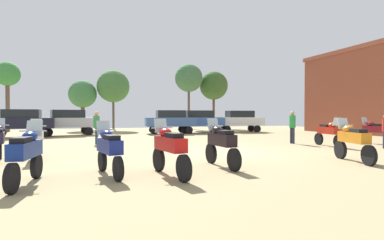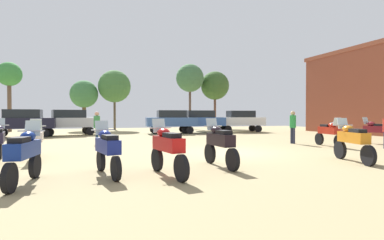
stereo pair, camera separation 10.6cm
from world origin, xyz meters
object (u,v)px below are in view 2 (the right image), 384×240
motorcycle_6 (329,132)px  person_3 (293,124)px  motorcycle_2 (220,143)px  person_2 (97,125)px  motorcycle_3 (376,131)px  motorcycle_4 (37,139)px  motorcycle_5 (353,140)px  tree_5 (9,76)px  tree_6 (190,78)px  car_1 (241,120)px  tree_4 (215,86)px  motorcycle_7 (107,149)px  car_2 (200,120)px  car_5 (69,120)px  tree_2 (115,87)px  tree_3 (84,94)px  car_3 (23,121)px  motorcycle_1 (168,148)px  motorcycle_9 (24,153)px  car_4 (171,120)px

motorcycle_6 → person_3: size_ratio=1.20×
motorcycle_2 → person_2: person_2 is taller
motorcycle_3 → motorcycle_4: size_ratio=1.04×
motorcycle_3 → motorcycle_5: 7.88m
tree_5 → tree_6: bearing=1.0°
car_1 → tree_4: tree_4 is taller
tree_5 → motorcycle_7: bearing=-72.6°
car_2 → tree_5: tree_5 is taller
tree_5 → tree_6: (18.29, 0.33, 0.51)m
person_2 → tree_5: 17.56m
person_3 → tree_4: size_ratio=0.26×
car_5 → tree_2: size_ratio=0.71×
motorcycle_4 → tree_3: bearing=-98.5°
car_5 → tree_3: bearing=-19.0°
motorcycle_6 → tree_6: size_ratio=0.29×
motorcycle_6 → car_1: bearing=-90.7°
motorcycle_6 → car_3: size_ratio=0.51×
motorcycle_1 → motorcycle_5: bearing=-6.9°
car_1 → tree_5: bearing=77.5°
car_2 → tree_3: bearing=56.9°
motorcycle_4 → tree_2: tree_2 is taller
motorcycle_5 → motorcycle_9: motorcycle_5 is taller
car_2 → tree_6: size_ratio=0.60×
car_3 → motorcycle_7: bearing=-163.4°
motorcycle_4 → car_1: size_ratio=0.48×
person_2 → tree_5: size_ratio=0.27×
car_3 → tree_5: 9.68m
motorcycle_4 → car_3: size_ratio=0.50×
motorcycle_5 → car_1: bearing=89.2°
car_5 → person_3: car_5 is taller
motorcycle_4 → tree_2: bearing=-106.9°
motorcycle_7 → car_5: 17.37m
car_2 → car_4: size_ratio=1.01×
motorcycle_6 → person_2: bearing=-17.9°
motorcycle_4 → motorcycle_7: bearing=114.3°
motorcycle_2 → tree_3: tree_3 is taller
car_4 → car_5: 8.24m
person_3 → tree_4: bearing=-15.8°
motorcycle_7 → car_4: bearing=58.3°
motorcycle_5 → motorcycle_4: bearing=172.1°
person_3 → motorcycle_3: bearing=-117.1°
motorcycle_9 → tree_4: size_ratio=0.31×
car_5 → motorcycle_9: bearing=168.6°
motorcycle_1 → motorcycle_6: 10.60m
tree_6 → car_3: bearing=-151.0°
tree_4 → motorcycle_2: bearing=-113.0°
tree_6 → motorcycle_2: bearing=-106.5°
motorcycle_9 → car_3: car_3 is taller
tree_2 → motorcycle_4: bearing=-101.8°
car_1 → motorcycle_3: bearing=-165.9°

